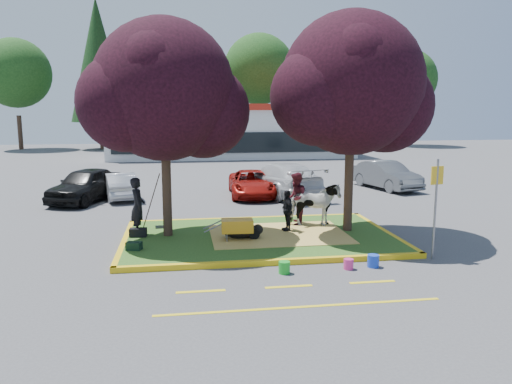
{
  "coord_description": "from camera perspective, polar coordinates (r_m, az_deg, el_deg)",
  "views": [
    {
      "loc": [
        -2.39,
        -14.81,
        4.01
      ],
      "look_at": [
        -0.03,
        0.5,
        1.42
      ],
      "focal_mm": 35.0,
      "sensor_mm": 36.0,
      "label": 1
    }
  ],
  "objects": [
    {
      "name": "straw_bedding",
      "position": [
        15.6,
        2.59,
        -4.82
      ],
      "size": [
        4.2,
        3.0,
        0.01
      ],
      "primitive_type": "cube",
      "color": "#D9BF59",
      "rests_on": "median_island"
    },
    {
      "name": "bucket_pink",
      "position": [
        12.94,
        10.53,
        -8.1
      ],
      "size": [
        0.29,
        0.29,
        0.27
      ],
      "primitive_type": "cylinder",
      "rotation": [
        0.0,
        0.0,
        -0.18
      ],
      "color": "#DB3081",
      "rests_on": "ground"
    },
    {
      "name": "curb_near",
      "position": [
        13.07,
        2.22,
        -8.02
      ],
      "size": [
        8.3,
        0.16,
        0.15
      ],
      "primitive_type": "cube",
      "color": "gold",
      "rests_on": "ground"
    },
    {
      "name": "retail_building",
      "position": [
        43.06,
        -2.92,
        7.14
      ],
      "size": [
        20.4,
        8.4,
        4.4
      ],
      "color": "silver",
      "rests_on": "ground"
    },
    {
      "name": "treeline",
      "position": [
        52.68,
        -4.93,
        13.51
      ],
      "size": [
        46.58,
        7.8,
        14.63
      ],
      "color": "black",
      "rests_on": "ground"
    },
    {
      "name": "bucket_blue",
      "position": [
        13.23,
        13.24,
        -7.68
      ],
      "size": [
        0.34,
        0.34,
        0.32
      ],
      "primitive_type": "cylinder",
      "rotation": [
        0.0,
        0.0,
        0.17
      ],
      "color": "blue",
      "rests_on": "ground"
    },
    {
      "name": "curb_right",
      "position": [
        16.64,
        14.46,
        -4.49
      ],
      "size": [
        0.16,
        5.3,
        0.15
      ],
      "primitive_type": "cube",
      "color": "gold",
      "rests_on": "ground"
    },
    {
      "name": "car_white",
      "position": [
        23.29,
        2.89,
        1.49
      ],
      "size": [
        3.5,
        5.68,
        1.54
      ],
      "primitive_type": "imported",
      "rotation": [
        0.0,
        0.0,
        3.42
      ],
      "color": "silver",
      "rests_on": "ground"
    },
    {
      "name": "car_silver",
      "position": [
        23.31,
        -15.28,
        0.72
      ],
      "size": [
        1.99,
        3.76,
        1.18
      ],
      "primitive_type": "imported",
      "rotation": [
        0.0,
        0.0,
        3.36
      ],
      "color": "#A9ACB1",
      "rests_on": "ground"
    },
    {
      "name": "calf",
      "position": [
        15.07,
        -1.77,
        -4.43
      ],
      "size": [
        1.23,
        0.98,
        0.47
      ],
      "primitive_type": "ellipsoid",
      "rotation": [
        0.0,
        0.0,
        -0.4
      ],
      "color": "black",
      "rests_on": "median_island"
    },
    {
      "name": "tree_purple_right",
      "position": [
        15.92,
        10.96,
        11.32
      ],
      "size": [
        5.3,
        4.4,
        6.82
      ],
      "color": "black",
      "rests_on": "median_island"
    },
    {
      "name": "ground",
      "position": [
        15.53,
        0.4,
        -5.46
      ],
      "size": [
        90.0,
        90.0,
        0.0
      ],
      "primitive_type": "plane",
      "color": "#424244",
      "rests_on": "ground"
    },
    {
      "name": "sign_post",
      "position": [
        14.03,
        19.87,
        -0.58
      ],
      "size": [
        0.38,
        0.1,
        2.71
      ],
      "rotation": [
        0.0,
        0.0,
        0.19
      ],
      "color": "slate",
      "rests_on": "ground"
    },
    {
      "name": "car_grey",
      "position": [
        25.99,
        14.64,
        1.87
      ],
      "size": [
        2.44,
        4.45,
        1.39
      ],
      "primitive_type": "imported",
      "rotation": [
        0.0,
        0.0,
        0.24
      ],
      "color": "#4F5255",
      "rests_on": "ground"
    },
    {
      "name": "car_red",
      "position": [
        23.04,
        -0.5,
        0.98
      ],
      "size": [
        2.2,
        4.38,
        1.19
      ],
      "primitive_type": "imported",
      "rotation": [
        0.0,
        0.0,
        -0.05
      ],
      "color": "maroon",
      "rests_on": "ground"
    },
    {
      "name": "curb_left",
      "position": [
        15.42,
        -14.81,
        -5.61
      ],
      "size": [
        0.16,
        5.3,
        0.15
      ],
      "primitive_type": "cube",
      "color": "gold",
      "rests_on": "ground"
    },
    {
      "name": "fire_lane_stripe_b",
      "position": [
        11.59,
        3.77,
        -10.74
      ],
      "size": [
        1.1,
        0.12,
        0.01
      ],
      "primitive_type": "cube",
      "color": "yellow",
      "rests_on": "ground"
    },
    {
      "name": "car_black",
      "position": [
        22.96,
        -18.89,
        0.79
      ],
      "size": [
        3.18,
        4.67,
        1.48
      ],
      "primitive_type": "imported",
      "rotation": [
        0.0,
        0.0,
        -0.37
      ],
      "color": "black",
      "rests_on": "ground"
    },
    {
      "name": "wheelbarrow",
      "position": [
        14.78,
        -2.13,
        -3.91
      ],
      "size": [
        1.67,
        0.61,
        0.63
      ],
      "rotation": [
        0.0,
        0.0,
        -0.05
      ],
      "color": "black",
      "rests_on": "median_island"
    },
    {
      "name": "handler",
      "position": [
        15.76,
        -13.36,
        -1.61
      ],
      "size": [
        0.51,
        0.7,
        1.79
      ],
      "primitive_type": "imported",
      "rotation": [
        0.0,
        0.0,
        1.7
      ],
      "color": "black",
      "rests_on": "median_island"
    },
    {
      "name": "median_island",
      "position": [
        15.51,
        0.4,
        -5.19
      ],
      "size": [
        8.0,
        5.0,
        0.15
      ],
      "primitive_type": "cube",
      "color": "#274E18",
      "rests_on": "ground"
    },
    {
      "name": "bucket_green",
      "position": [
        12.42,
        3.25,
        -8.61
      ],
      "size": [
        0.29,
        0.29,
        0.3
      ],
      "primitive_type": "cylinder",
      "rotation": [
        0.0,
        0.0,
        -0.01
      ],
      "color": "green",
      "rests_on": "ground"
    },
    {
      "name": "visitor_a",
      "position": [
        16.78,
        4.58,
        -0.76
      ],
      "size": [
        0.86,
        0.99,
        1.76
      ],
      "primitive_type": "imported",
      "rotation": [
        0.0,
        0.0,
        -1.82
      ],
      "color": "#4F1620",
      "rests_on": "median_island"
    },
    {
      "name": "gear_bag_dark",
      "position": [
        15.69,
        -13.32,
        -4.51
      ],
      "size": [
        0.53,
        0.33,
        0.26
      ],
      "primitive_type": "cube",
      "rotation": [
        0.0,
        0.0,
        -0.1
      ],
      "color": "black",
      "rests_on": "median_island"
    },
    {
      "name": "gear_bag_green",
      "position": [
        14.28,
        -13.77,
        -6.0
      ],
      "size": [
        0.47,
        0.37,
        0.22
      ],
      "primitive_type": "cube",
      "rotation": [
        0.0,
        0.0,
        -0.3
      ],
      "color": "black",
      "rests_on": "median_island"
    },
    {
      "name": "fire_lane_long",
      "position": [
        10.51,
        5.22,
        -12.95
      ],
      "size": [
        6.0,
        0.1,
        0.01
      ],
      "primitive_type": "cube",
      "color": "yellow",
      "rests_on": "ground"
    },
    {
      "name": "visitor_b",
      "position": [
        15.9,
        3.57,
        -2.13
      ],
      "size": [
        0.42,
        0.81,
        1.32
      ],
      "primitive_type": "imported",
      "rotation": [
        0.0,
        0.0,
        -1.44
      ],
      "color": "black",
      "rests_on": "median_island"
    },
    {
      "name": "tree_purple_left",
      "position": [
        15.2,
        -10.4,
        10.67
      ],
      "size": [
        5.06,
        4.2,
        6.51
      ],
      "color": "black",
      "rests_on": "median_island"
    },
    {
      "name": "fire_lane_stripe_a",
      "position": [
        11.35,
        -6.33,
        -11.23
      ],
      "size": [
        1.1,
        0.12,
        0.01
      ],
      "primitive_type": "cube",
      "color": "yellow",
      "rests_on": "ground"
    },
    {
      "name": "cow",
      "position": [
        16.6,
        6.57,
        -1.44
      ],
      "size": [
        1.81,
        1.02,
        1.45
      ],
      "primitive_type": "imported",
      "rotation": [
        0.0,
        0.0,
        1.43
      ],
      "color": "white",
      "rests_on": "median_island"
    },
    {
      "name": "curb_far",
      "position": [
        17.99,
        -0.9,
        -3.13
      ],
      "size": [
        8.3,
        0.16,
        0.15
      ],
      "primitive_type": "cube",
      "color": "gold",
      "rests_on": "ground"
    },
    {
      "name": "fire_lane_stripe_c",
      "position": [
        12.17,
        13.15,
        -9.99
      ],
      "size": [
        1.1,
        0.12,
        0.01
      ],
      "primitive_type": "cube",
      "color": "yellow",
      "rests_on": "ground"
    }
  ]
}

